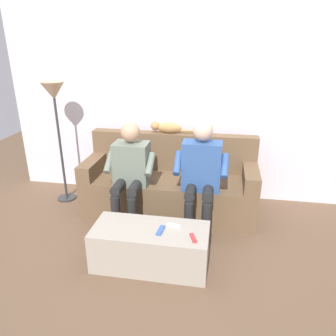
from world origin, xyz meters
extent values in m
plane|color=brown|center=(0.00, 0.60, 0.00)|extent=(8.00, 8.00, 0.00)
cube|color=silver|center=(0.00, -0.64, 1.25)|extent=(4.42, 0.06, 2.51)
cube|color=brown|center=(0.00, 0.00, 0.22)|extent=(1.70, 0.57, 0.45)
cube|color=brown|center=(0.00, -0.36, 0.46)|extent=(2.04, 0.16, 0.91)
cube|color=brown|center=(-0.93, 0.00, 0.32)|extent=(0.17, 0.57, 0.64)
cube|color=brown|center=(0.93, 0.00, 0.32)|extent=(0.17, 0.57, 0.64)
cube|color=#A89E8E|center=(0.00, 0.96, 0.19)|extent=(1.06, 0.47, 0.39)
cube|color=#335693|center=(-0.39, 0.17, 0.71)|extent=(0.41, 0.23, 0.54)
sphere|color=beige|center=(-0.39, 0.17, 1.11)|extent=(0.21, 0.21, 0.21)
cylinder|color=black|center=(-0.48, 0.34, 0.50)|extent=(0.11, 0.33, 0.11)
cylinder|color=black|center=(-0.30, 0.34, 0.50)|extent=(0.11, 0.33, 0.11)
cylinder|color=black|center=(-0.48, 0.50, 0.22)|extent=(0.10, 0.10, 0.45)
cylinder|color=black|center=(-0.30, 0.50, 0.22)|extent=(0.10, 0.10, 0.45)
cylinder|color=#335693|center=(-0.64, 0.25, 0.77)|extent=(0.08, 0.27, 0.22)
cylinder|color=#335693|center=(-0.15, 0.25, 0.77)|extent=(0.08, 0.27, 0.22)
cube|color=slate|center=(0.39, 0.15, 0.69)|extent=(0.38, 0.27, 0.48)
sphere|color=tan|center=(0.39, 0.15, 1.05)|extent=(0.21, 0.21, 0.21)
cylinder|color=black|center=(0.30, 0.33, 0.50)|extent=(0.11, 0.37, 0.11)
cylinder|color=black|center=(0.48, 0.33, 0.50)|extent=(0.11, 0.37, 0.11)
cylinder|color=black|center=(0.30, 0.51, 0.22)|extent=(0.10, 0.10, 0.45)
cylinder|color=black|center=(0.48, 0.51, 0.22)|extent=(0.10, 0.10, 0.45)
cylinder|color=slate|center=(0.16, 0.23, 0.72)|extent=(0.08, 0.27, 0.22)
cylinder|color=slate|center=(0.62, 0.23, 0.72)|extent=(0.08, 0.27, 0.22)
ellipsoid|color=#B7844C|center=(0.05, -0.36, 0.98)|extent=(0.30, 0.11, 0.13)
sphere|color=#B7844C|center=(0.23, -0.36, 1.00)|extent=(0.11, 0.11, 0.11)
cone|color=#B7844C|center=(0.22, -0.39, 1.04)|extent=(0.04, 0.04, 0.03)
cone|color=#B7844C|center=(0.22, -0.33, 1.04)|extent=(0.04, 0.04, 0.03)
cylinder|color=#B7844C|center=(-0.16, -0.36, 0.95)|extent=(0.18, 0.03, 0.03)
cube|color=#B73333|center=(-0.40, 1.05, 0.40)|extent=(0.08, 0.13, 0.02)
cube|color=white|center=(-0.21, 0.89, 0.40)|extent=(0.14, 0.06, 0.02)
cube|color=#3860B7|center=(-0.10, 0.99, 0.40)|extent=(0.06, 0.15, 0.02)
cylinder|color=#2D2D2D|center=(1.40, -0.17, 0.01)|extent=(0.24, 0.24, 0.02)
cylinder|color=#333333|center=(1.40, -0.17, 0.70)|extent=(0.03, 0.03, 1.39)
cone|color=tan|center=(1.40, -0.17, 1.41)|extent=(0.28, 0.28, 0.21)
camera|label=1|loc=(-0.59, 3.41, 1.98)|focal=34.64mm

